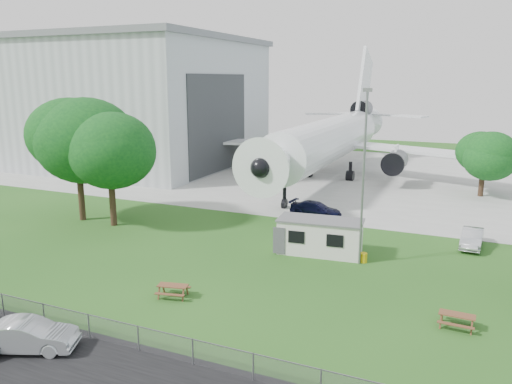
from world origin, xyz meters
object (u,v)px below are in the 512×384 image
at_px(site_cabin, 320,236).
at_px(picnic_east, 456,327).
at_px(picnic_west, 173,297).
at_px(car_centre_sedan, 28,336).
at_px(airliner, 332,137).
at_px(hangar, 108,100).

relative_size(site_cabin, picnic_east, 3.82).
height_order(picnic_west, car_centre_sedan, car_centre_sedan).
relative_size(airliner, car_centre_sedan, 10.34).
distance_m(airliner, car_centre_sedan, 47.69).
distance_m(picnic_west, car_centre_sedan, 8.47).
relative_size(airliner, picnic_west, 26.52).
relative_size(airliner, site_cabin, 6.95).
bearing_deg(picnic_west, site_cabin, 49.15).
bearing_deg(car_centre_sedan, airliner, -24.71).
height_order(picnic_east, car_centre_sedan, car_centre_sedan).
bearing_deg(hangar, picnic_east, -34.99).
bearing_deg(hangar, car_centre_sedan, -54.35).
relative_size(site_cabin, car_centre_sedan, 1.49).
relative_size(hangar, picnic_west, 23.89).
bearing_deg(car_centre_sedan, hangar, 13.17).
distance_m(airliner, picnic_west, 39.94).
distance_m(hangar, car_centre_sedan, 59.19).
distance_m(picnic_west, picnic_east, 15.88).
bearing_deg(picnic_west, hangar, 120.50).
height_order(hangar, site_cabin, hangar).
distance_m(airliner, site_cabin, 29.81).
height_order(site_cabin, car_centre_sedan, site_cabin).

